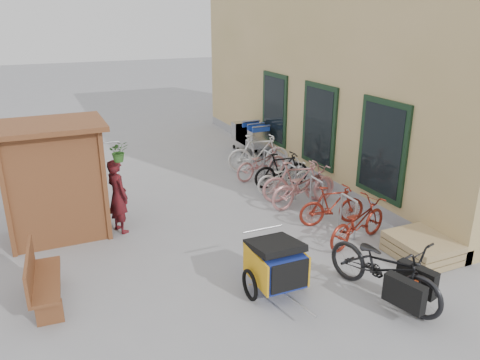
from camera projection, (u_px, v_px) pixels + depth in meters
name	position (u px, v px, depth m)	size (l,w,h in m)	color
ground	(248.00, 256.00, 9.02)	(80.00, 80.00, 0.00)	gray
building	(379.00, 45.00, 14.20)	(6.07, 13.00, 7.00)	tan
kiosk	(48.00, 165.00, 9.35)	(2.49, 1.65, 2.40)	brown
bike_rack	(290.00, 177.00, 11.79)	(0.05, 5.35, 0.86)	#A5A8AD
pallet_stack	(422.00, 248.00, 8.90)	(1.00, 1.20, 0.40)	tan
bench	(40.00, 278.00, 7.38)	(0.54, 1.50, 0.93)	brown
shopping_carts	(250.00, 134.00, 15.36)	(0.63, 1.73, 1.12)	silver
child_trailer	(276.00, 263.00, 7.69)	(1.01, 1.69, 1.00)	navy
cargo_bike	(385.00, 268.00, 7.54)	(1.26, 2.24, 1.12)	black
person_kiosk	(118.00, 196.00, 9.80)	(0.59, 0.39, 1.61)	maroon
bike_0	(358.00, 222.00, 9.41)	(0.60, 1.73, 0.91)	maroon
bike_1	(332.00, 205.00, 10.23)	(0.43, 1.51, 0.91)	maroon
bike_2	(304.00, 186.00, 11.25)	(0.66, 1.88, 0.99)	tan
bike_3	(297.00, 182.00, 11.45)	(0.49, 1.74, 1.05)	tan
bike_4	(285.00, 177.00, 12.12)	(0.55, 1.57, 0.83)	white
bike_5	(282.00, 170.00, 12.48)	(0.45, 1.58, 0.95)	black
bike_6	(261.00, 163.00, 13.12)	(0.59, 1.68, 0.88)	tan
bike_7	(259.00, 153.00, 13.68)	(0.52, 1.84, 1.11)	white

